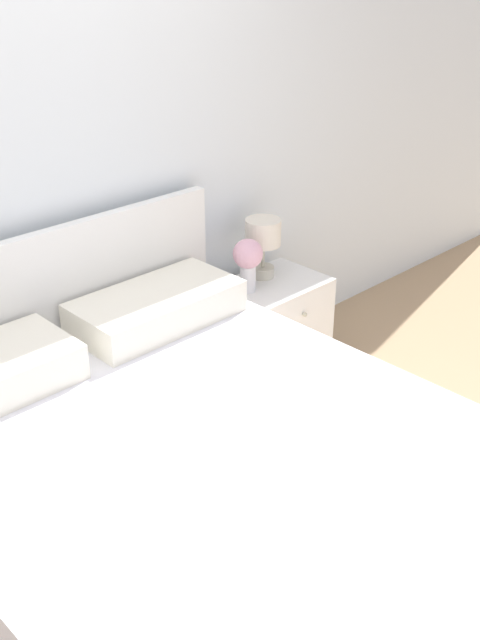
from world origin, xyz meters
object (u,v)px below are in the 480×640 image
object	(u,v)px
bed	(198,496)
flower_vase	(248,259)
nightstand	(274,326)
table_lamp	(263,238)

from	to	relation	value
bed	flower_vase	world-z (taller)	bed
nightstand	flower_vase	distance (m)	0.45
flower_vase	table_lamp	bearing A→B (deg)	21.89
bed	nightstand	distance (m)	1.40
table_lamp	flower_vase	xyz separation A→B (m)	(-0.17, -0.07, -0.04)
nightstand	bed	bearing A→B (deg)	-147.40
bed	nightstand	xyz separation A→B (m)	(1.18, 0.75, -0.05)
nightstand	flower_vase	bearing A→B (deg)	173.57
nightstand	flower_vase	xyz separation A→B (m)	(-0.17, 0.02, 0.41)
bed	table_lamp	xyz separation A→B (m)	(1.17, 0.84, 0.40)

